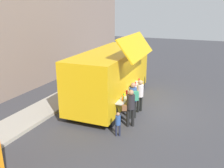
{
  "coord_description": "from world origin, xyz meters",
  "views": [
    {
      "loc": [
        -10.7,
        -2.88,
        4.8
      ],
      "look_at": [
        -0.67,
        1.5,
        1.3
      ],
      "focal_mm": 37.69,
      "sensor_mm": 36.0,
      "label": 1
    }
  ],
  "objects_px": {
    "customer_mid_with_backpack": "(133,97)",
    "child_near_queue": "(118,122)",
    "customer_front_ordering": "(140,93)",
    "customer_rear_waiting": "(130,105)",
    "food_truck_main": "(112,75)",
    "trash_bin": "(106,71)"
  },
  "relations": [
    {
      "from": "customer_rear_waiting",
      "to": "child_near_queue",
      "type": "distance_m",
      "value": 1.04
    },
    {
      "from": "customer_mid_with_backpack",
      "to": "trash_bin",
      "type": "bearing_deg",
      "value": -4.04
    },
    {
      "from": "customer_front_ordering",
      "to": "child_near_queue",
      "type": "xyz_separation_m",
      "value": [
        -2.57,
        0.08,
        -0.34
      ]
    },
    {
      "from": "food_truck_main",
      "to": "customer_front_ordering",
      "type": "bearing_deg",
      "value": -111.42
    },
    {
      "from": "trash_bin",
      "to": "customer_mid_with_backpack",
      "type": "relative_size",
      "value": 0.59
    },
    {
      "from": "food_truck_main",
      "to": "trash_bin",
      "type": "bearing_deg",
      "value": 26.56
    },
    {
      "from": "customer_front_ordering",
      "to": "customer_rear_waiting",
      "type": "bearing_deg",
      "value": 116.0
    },
    {
      "from": "trash_bin",
      "to": "food_truck_main",
      "type": "bearing_deg",
      "value": -151.21
    },
    {
      "from": "child_near_queue",
      "to": "customer_mid_with_backpack",
      "type": "bearing_deg",
      "value": -28.87
    },
    {
      "from": "trash_bin",
      "to": "customer_mid_with_backpack",
      "type": "height_order",
      "value": "customer_mid_with_backpack"
    },
    {
      "from": "customer_mid_with_backpack",
      "to": "child_near_queue",
      "type": "bearing_deg",
      "value": 139.88
    },
    {
      "from": "customer_rear_waiting",
      "to": "child_near_queue",
      "type": "xyz_separation_m",
      "value": [
        -0.96,
        0.16,
        -0.37
      ]
    },
    {
      "from": "food_truck_main",
      "to": "child_near_queue",
      "type": "relative_size",
      "value": 6.43
    },
    {
      "from": "customer_rear_waiting",
      "to": "child_near_queue",
      "type": "bearing_deg",
      "value": 140.54
    },
    {
      "from": "child_near_queue",
      "to": "food_truck_main",
      "type": "bearing_deg",
      "value": -0.35
    },
    {
      "from": "trash_bin",
      "to": "customer_rear_waiting",
      "type": "xyz_separation_m",
      "value": [
        -6.45,
        -4.15,
        0.48
      ]
    },
    {
      "from": "trash_bin",
      "to": "customer_rear_waiting",
      "type": "relative_size",
      "value": 0.61
    },
    {
      "from": "customer_mid_with_backpack",
      "to": "customer_rear_waiting",
      "type": "bearing_deg",
      "value": 150.94
    },
    {
      "from": "child_near_queue",
      "to": "customer_front_ordering",
      "type": "bearing_deg",
      "value": -29.74
    },
    {
      "from": "trash_bin",
      "to": "customer_front_ordering",
      "type": "xyz_separation_m",
      "value": [
        -4.84,
        -4.07,
        0.45
      ]
    },
    {
      "from": "trash_bin",
      "to": "customer_mid_with_backpack",
      "type": "xyz_separation_m",
      "value": [
        -5.69,
        -4.02,
        0.54
      ]
    },
    {
      "from": "customer_rear_waiting",
      "to": "food_truck_main",
      "type": "bearing_deg",
      "value": 9.7
    }
  ]
}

